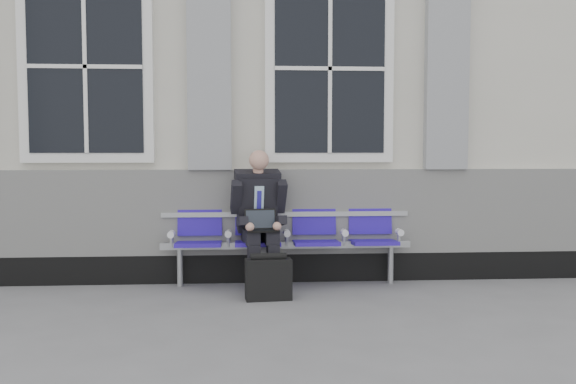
{
  "coord_description": "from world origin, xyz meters",
  "views": [
    {
      "loc": [
        -0.55,
        -5.28,
        1.44
      ],
      "look_at": [
        -0.12,
        0.9,
        1.0
      ],
      "focal_mm": 40.0,
      "sensor_mm": 36.0,
      "label": 1
    }
  ],
  "objects": [
    {
      "name": "ground",
      "position": [
        0.0,
        0.0,
        0.0
      ],
      "size": [
        70.0,
        70.0,
        0.0
      ],
      "primitive_type": "plane",
      "color": "slate",
      "rests_on": "ground"
    },
    {
      "name": "station_building",
      "position": [
        -0.02,
        3.47,
        2.22
      ],
      "size": [
        14.4,
        4.4,
        4.49
      ],
      "color": "beige",
      "rests_on": "ground"
    },
    {
      "name": "bench",
      "position": [
        -0.11,
        1.32,
        0.55
      ],
      "size": [
        2.6,
        0.47,
        0.91
      ],
      "color": "#9EA0A3",
      "rests_on": "ground"
    },
    {
      "name": "businessman",
      "position": [
        -0.4,
        1.19,
        0.76
      ],
      "size": [
        0.59,
        0.79,
        1.4
      ],
      "color": "black",
      "rests_on": "ground"
    },
    {
      "name": "briefcase",
      "position": [
        -0.32,
        0.67,
        0.2
      ],
      "size": [
        0.45,
        0.22,
        0.44
      ],
      "color": "black",
      "rests_on": "ground"
    }
  ]
}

